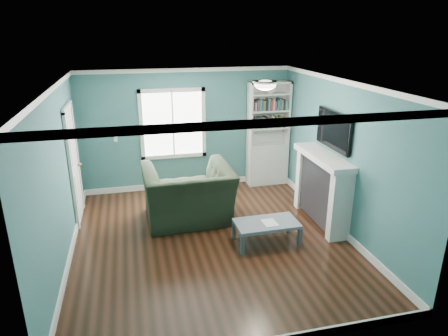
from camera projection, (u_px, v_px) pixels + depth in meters
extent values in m
plane|color=black|center=(211.00, 240.00, 6.72)|extent=(5.00, 5.00, 0.00)
plane|color=#376C69|center=(187.00, 130.00, 8.58)|extent=(4.50, 0.00, 4.50)
plane|color=#376C69|center=(261.00, 247.00, 3.99)|extent=(4.50, 0.00, 4.50)
plane|color=#376C69|center=(59.00, 179.00, 5.79)|extent=(0.00, 5.00, 5.00)
plane|color=#376C69|center=(340.00, 157.00, 6.78)|extent=(0.00, 5.00, 5.00)
plane|color=white|center=(209.00, 84.00, 5.86)|extent=(5.00, 5.00, 0.00)
cube|color=white|center=(189.00, 184.00, 8.98)|extent=(4.50, 0.03, 0.12)
cube|color=white|center=(71.00, 253.00, 6.21)|extent=(0.03, 5.00, 0.12)
cube|color=white|center=(333.00, 222.00, 7.19)|extent=(0.03, 5.00, 0.12)
cube|color=white|center=(185.00, 70.00, 8.15)|extent=(4.50, 0.04, 0.08)
cube|color=white|center=(264.00, 123.00, 3.59)|extent=(4.50, 0.04, 0.08)
cube|color=white|center=(48.00, 92.00, 5.38)|extent=(0.04, 5.00, 0.08)
cube|color=white|center=(346.00, 82.00, 6.36)|extent=(0.04, 5.00, 0.08)
cube|color=white|center=(173.00, 124.00, 8.46)|extent=(1.24, 0.01, 1.34)
cube|color=white|center=(141.00, 126.00, 8.30)|extent=(0.08, 0.06, 1.50)
cube|color=white|center=(204.00, 122.00, 8.59)|extent=(0.08, 0.06, 1.50)
cube|color=white|center=(174.00, 156.00, 8.68)|extent=(1.40, 0.06, 0.08)
cube|color=white|center=(172.00, 90.00, 8.21)|extent=(1.40, 0.06, 0.08)
cube|color=white|center=(173.00, 124.00, 8.45)|extent=(1.24, 0.03, 0.03)
cube|color=white|center=(173.00, 124.00, 8.45)|extent=(0.03, 0.03, 1.34)
cube|color=silver|center=(267.00, 164.00, 9.06)|extent=(0.90, 0.35, 0.90)
cube|color=silver|center=(250.00, 115.00, 8.59)|extent=(0.04, 0.35, 1.40)
cube|color=silver|center=(287.00, 113.00, 8.78)|extent=(0.04, 0.35, 1.40)
cube|color=silver|center=(266.00, 113.00, 8.83)|extent=(0.90, 0.02, 1.40)
cube|color=silver|center=(270.00, 82.00, 8.46)|extent=(0.90, 0.35, 0.04)
cube|color=silver|center=(268.00, 144.00, 8.91)|extent=(0.84, 0.33, 0.03)
cube|color=silver|center=(268.00, 128.00, 8.78)|extent=(0.84, 0.33, 0.03)
cube|color=silver|center=(269.00, 110.00, 8.66)|extent=(0.84, 0.33, 0.03)
cube|color=silver|center=(269.00, 94.00, 8.54)|extent=(0.84, 0.33, 0.03)
cube|color=#593366|center=(269.00, 122.00, 8.72)|extent=(0.70, 0.25, 0.22)
cube|color=#33723F|center=(269.00, 105.00, 8.60)|extent=(0.70, 0.25, 0.22)
cylinder|color=beige|center=(270.00, 87.00, 8.44)|extent=(0.26, 0.06, 0.26)
cube|color=black|center=(323.00, 191.00, 7.16)|extent=(0.30, 1.20, 1.10)
cube|color=black|center=(321.00, 202.00, 7.22)|extent=(0.22, 0.65, 0.70)
cube|color=silver|center=(340.00, 207.00, 6.54)|extent=(0.36, 0.16, 1.20)
cube|color=silver|center=(306.00, 179.00, 7.77)|extent=(0.36, 0.16, 1.20)
cube|color=silver|center=(323.00, 157.00, 6.94)|extent=(0.44, 1.58, 0.10)
cube|color=black|center=(334.00, 130.00, 6.81)|extent=(0.06, 1.10, 0.65)
cube|color=silver|center=(74.00, 166.00, 7.18)|extent=(0.04, 0.80, 2.05)
cube|color=white|center=(72.00, 174.00, 6.77)|extent=(0.05, 0.08, 2.13)
cube|color=white|center=(77.00, 158.00, 7.59)|extent=(0.05, 0.08, 2.13)
cube|color=white|center=(67.00, 107.00, 6.82)|extent=(0.05, 0.98, 0.08)
sphere|color=#BF8C3F|center=(80.00, 164.00, 7.49)|extent=(0.07, 0.07, 0.07)
ellipsoid|color=white|center=(265.00, 85.00, 6.17)|extent=(0.34, 0.34, 0.15)
cylinder|color=white|center=(265.00, 82.00, 6.15)|extent=(0.38, 0.38, 0.03)
cube|color=white|center=(116.00, 139.00, 8.27)|extent=(0.08, 0.01, 0.12)
imported|color=black|center=(188.00, 186.00, 7.20)|extent=(1.59, 1.06, 1.37)
cube|color=#434A51|center=(242.00, 245.00, 6.25)|extent=(0.06, 0.06, 0.32)
cube|color=#434A51|center=(300.00, 238.00, 6.47)|extent=(0.06, 0.06, 0.32)
cube|color=#434A51|center=(234.00, 230.00, 6.71)|extent=(0.06, 0.06, 0.32)
cube|color=#434A51|center=(288.00, 224.00, 6.93)|extent=(0.06, 0.06, 0.32)
cube|color=slate|center=(267.00, 224.00, 6.53)|extent=(1.04, 0.57, 0.06)
cube|color=white|center=(270.00, 222.00, 6.50)|extent=(0.23, 0.29, 0.00)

